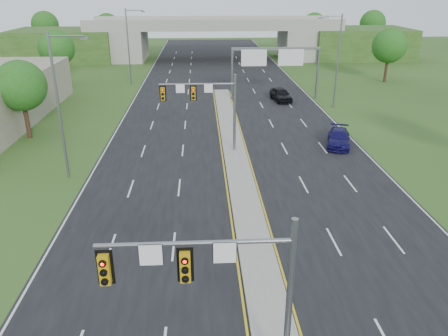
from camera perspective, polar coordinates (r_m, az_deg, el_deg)
The scene contains 19 objects.
road at distance 49.26m, azimuth 0.46°, elevation 6.26°, with size 24.00×160.00×0.02m, color black.
median at distance 37.89m, azimuth 1.58°, elevation 1.27°, with size 2.00×54.00×0.16m, color gray.
lane_markings at distance 43.43m, azimuth 0.16°, elevation 4.00°, with size 23.72×160.00×0.01m.
signal_mast_near at distance 15.20m, azimuth 0.14°, elevation -14.51°, with size 6.62×0.60×7.00m.
signal_mast_far at distance 38.22m, azimuth -2.00°, elevation 8.73°, with size 6.62×0.60×7.00m.
sign_gantry at distance 58.54m, azimuth 6.60°, elevation 13.99°, with size 11.58×0.44×6.67m.
overpass at distance 92.79m, azimuth -1.31°, elevation 16.24°, with size 80.00×14.00×8.10m.
lightpole_l_mid at distance 34.68m, azimuth -20.59°, elevation 8.21°, with size 2.85×0.25×11.00m.
lightpole_l_far at distance 68.40m, azimuth -12.24°, elevation 15.61°, with size 2.85×0.25×11.00m.
lightpole_r_far at distance 55.19m, azimuth 14.48°, elevation 13.83°, with size 2.85×0.25×11.00m.
tree_l_near at distance 46.31m, azimuth -25.02°, elevation 9.70°, with size 4.80×4.80×7.60m.
tree_l_mid at distance 70.88m, azimuth -21.04°, elevation 14.40°, with size 5.20×5.20×8.12m.
tree_r_mid at distance 73.62m, azimuth 20.79°, elevation 14.69°, with size 5.20×5.20×8.12m.
tree_back_a at distance 112.09m, azimuth -22.33°, elevation 16.93°, with size 6.00×6.00×8.85m.
tree_back_b at distance 108.56m, azimuth -14.98°, elevation 17.49°, with size 5.60×5.60×8.32m.
tree_back_c at distance 109.86m, azimuth 11.67°, elevation 17.83°, with size 5.60×5.60×8.32m.
tree_back_d at distance 114.08m, azimuth 18.84°, elevation 17.46°, with size 6.00×6.00×8.85m.
car_far_b at distance 42.42m, azimuth 14.75°, elevation 3.80°, with size 2.02×4.97×1.44m, color #100C49.
car_far_c at distance 58.27m, azimuth 7.44°, elevation 9.52°, with size 1.98×4.93×1.68m, color black.
Camera 1 is at (-2.96, -12.17, 13.91)m, focal length 35.00 mm.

